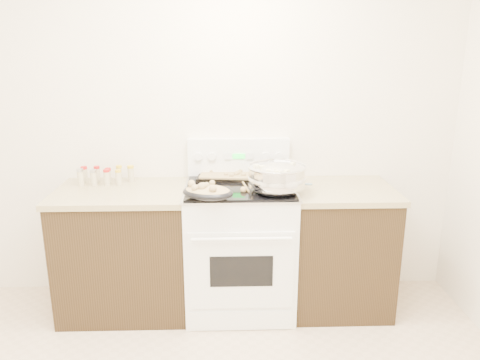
{
  "coord_description": "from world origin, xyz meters",
  "views": [
    {
      "loc": [
        0.25,
        -1.72,
        1.89
      ],
      "look_at": [
        0.35,
        1.37,
        1.0
      ],
      "focal_mm": 35.0,
      "sensor_mm": 36.0,
      "label": 1
    }
  ],
  "objects": [
    {
      "name": "mixing_bowl",
      "position": [
        0.59,
        1.29,
        1.04
      ],
      "size": [
        0.5,
        0.5,
        0.24
      ],
      "color": "silver",
      "rests_on": "kitchen_range"
    },
    {
      "name": "room_shell",
      "position": [
        0.0,
        0.0,
        1.7
      ],
      "size": [
        4.1,
        3.6,
        2.75
      ],
      "color": "#F0E4CF",
      "rests_on": "ground"
    },
    {
      "name": "baking_sheet",
      "position": [
        0.26,
        1.64,
        0.96
      ],
      "size": [
        0.43,
        0.32,
        0.05
      ],
      "color": "black",
      "rests_on": "kitchen_range"
    },
    {
      "name": "roasting_pan",
      "position": [
        0.13,
        1.14,
        0.99
      ],
      "size": [
        0.4,
        0.33,
        0.11
      ],
      "color": "black",
      "rests_on": "kitchen_range"
    },
    {
      "name": "wooden_spoon",
      "position": [
        0.38,
        1.33,
        0.95
      ],
      "size": [
        0.06,
        0.27,
        0.04
      ],
      "color": "tan",
      "rests_on": "kitchen_range"
    },
    {
      "name": "spice_jars",
      "position": [
        -0.64,
        1.59,
        0.98
      ],
      "size": [
        0.39,
        0.14,
        0.13
      ],
      "color": "#BFB28C",
      "rests_on": "counter_left"
    },
    {
      "name": "blue_ladle",
      "position": [
        0.66,
        1.2,
        0.98
      ],
      "size": [
        0.24,
        0.2,
        0.1
      ],
      "color": "#85ADC7",
      "rests_on": "kitchen_range"
    },
    {
      "name": "counter_right",
      "position": [
        1.08,
        1.43,
        0.46
      ],
      "size": [
        0.73,
        0.67,
        0.92
      ],
      "color": "black",
      "rests_on": "ground"
    },
    {
      "name": "counter_left",
      "position": [
        -0.48,
        1.43,
        0.46
      ],
      "size": [
        0.93,
        0.67,
        0.92
      ],
      "color": "black",
      "rests_on": "ground"
    },
    {
      "name": "kitchen_range",
      "position": [
        0.35,
        1.42,
        0.49
      ],
      "size": [
        0.78,
        0.73,
        1.22
      ],
      "color": "white",
      "rests_on": "ground"
    }
  ]
}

